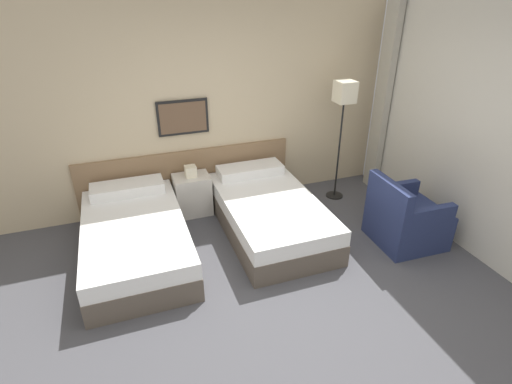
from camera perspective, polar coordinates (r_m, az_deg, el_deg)
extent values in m
plane|color=#47474C|center=(4.01, 5.16, -15.46)|extent=(16.00, 16.00, 0.00)
cube|color=#C6B28E|center=(5.28, -4.79, 12.39)|extent=(10.00, 0.06, 2.70)
cube|color=#846647|center=(5.46, -9.65, 1.93)|extent=(2.83, 0.04, 0.79)
cube|color=black|center=(5.16, -10.40, 10.45)|extent=(0.64, 0.03, 0.44)
cube|color=brown|center=(5.15, -10.37, 10.40)|extent=(0.58, 0.01, 0.38)
cube|color=#A8A393|center=(5.90, 17.63, 12.54)|extent=(0.10, 0.24, 2.64)
cube|color=brown|center=(4.67, -16.64, -7.48)|extent=(1.08, 1.93, 0.26)
cube|color=white|center=(4.55, -17.02, -5.18)|extent=(1.07, 1.91, 0.18)
cube|color=white|center=(5.12, -17.90, 0.52)|extent=(0.87, 0.34, 0.13)
cube|color=brown|center=(4.93, 1.94, -4.19)|extent=(1.08, 1.93, 0.26)
cube|color=white|center=(4.82, 1.98, -1.94)|extent=(1.07, 1.91, 0.18)
cube|color=white|center=(5.36, -0.86, 3.15)|extent=(0.87, 0.34, 0.13)
cube|color=beige|center=(5.31, -9.05, -0.37)|extent=(0.46, 0.35, 0.53)
cube|color=beige|center=(5.16, -9.32, 2.94)|extent=(0.14, 0.14, 0.14)
cylinder|color=black|center=(5.89, 11.12, -0.47)|extent=(0.24, 0.24, 0.02)
cylinder|color=black|center=(5.60, 11.75, 5.73)|extent=(0.02, 0.02, 1.35)
cube|color=beige|center=(5.36, 12.60, 13.82)|extent=(0.24, 0.24, 0.27)
cube|color=navy|center=(5.02, 20.74, -4.41)|extent=(0.76, 0.74, 0.43)
cube|color=navy|center=(4.64, 18.47, -0.81)|extent=(0.13, 0.72, 0.39)
cube|color=navy|center=(4.67, 23.60, -3.08)|extent=(0.63, 0.11, 0.18)
cube|color=navy|center=(5.09, 19.26, 0.27)|extent=(0.63, 0.11, 0.18)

